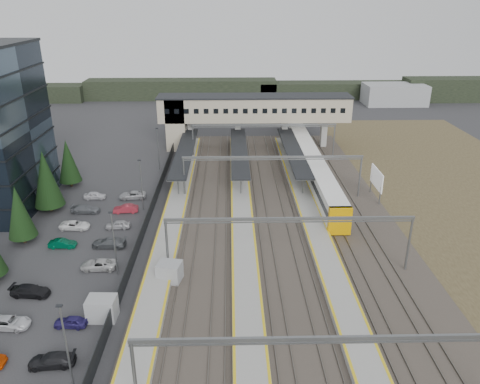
{
  "coord_description": "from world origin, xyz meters",
  "views": [
    {
      "loc": [
        5.35,
        -55.26,
        30.06
      ],
      "look_at": [
        6.72,
        7.15,
        4.0
      ],
      "focal_mm": 35.0,
      "sensor_mm": 36.0,
      "label": 1
    }
  ],
  "objects_px": {
    "relay_cabin_near": "(102,308)",
    "relay_cabin_far": "(170,272)",
    "footbridge": "(241,111)",
    "train": "(304,150)",
    "billboard": "(377,179)"
  },
  "relations": [
    {
      "from": "relay_cabin_far",
      "to": "train",
      "type": "xyz_separation_m",
      "value": [
        21.65,
        42.52,
        1.03
      ]
    },
    {
      "from": "footbridge",
      "to": "billboard",
      "type": "distance_m",
      "value": 35.72
    },
    {
      "from": "relay_cabin_near",
      "to": "relay_cabin_far",
      "type": "bearing_deg",
      "value": 47.38
    },
    {
      "from": "relay_cabin_far",
      "to": "footbridge",
      "type": "relative_size",
      "value": 0.07
    },
    {
      "from": "footbridge",
      "to": "train",
      "type": "distance_m",
      "value": 16.34
    },
    {
      "from": "relay_cabin_far",
      "to": "footbridge",
      "type": "distance_m",
      "value": 52.92
    },
    {
      "from": "relay_cabin_near",
      "to": "relay_cabin_far",
      "type": "xyz_separation_m",
      "value": [
        6.02,
        6.54,
        0.01
      ]
    },
    {
      "from": "relay_cabin_near",
      "to": "relay_cabin_far",
      "type": "relative_size",
      "value": 0.97
    },
    {
      "from": "relay_cabin_near",
      "to": "train",
      "type": "height_order",
      "value": "train"
    },
    {
      "from": "relay_cabin_far",
      "to": "billboard",
      "type": "xyz_separation_m",
      "value": [
        30.17,
        22.98,
        2.21
      ]
    },
    {
      "from": "relay_cabin_near",
      "to": "train",
      "type": "xyz_separation_m",
      "value": [
        27.67,
        49.06,
        1.04
      ]
    },
    {
      "from": "relay_cabin_near",
      "to": "footbridge",
      "type": "distance_m",
      "value": 60.56
    },
    {
      "from": "footbridge",
      "to": "train",
      "type": "bearing_deg",
      "value": -36.59
    },
    {
      "from": "train",
      "to": "billboard",
      "type": "xyz_separation_m",
      "value": [
        8.52,
        -19.54,
        1.18
      ]
    },
    {
      "from": "relay_cabin_near",
      "to": "train",
      "type": "relative_size",
      "value": 0.05
    }
  ]
}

